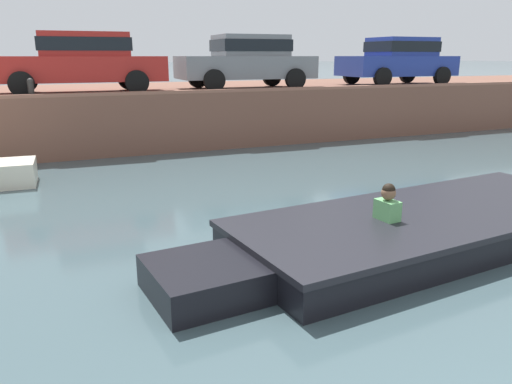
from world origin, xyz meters
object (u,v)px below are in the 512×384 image
at_px(car_left_inner_red, 81,60).
at_px(car_centre_grey, 247,59).
at_px(motorboat_passing, 418,229).
at_px(mooring_bollard_mid, 31,87).
at_px(car_right_inner_blue, 399,59).

height_order(car_left_inner_red, car_centre_grey, same).
bearing_deg(motorboat_passing, car_centre_grey, 82.99).
relative_size(motorboat_passing, mooring_bollard_mid, 15.91).
height_order(car_right_inner_blue, mooring_bollard_mid, car_right_inner_blue).
bearing_deg(motorboat_passing, car_right_inner_blue, 54.03).
xyz_separation_m(car_right_inner_blue, mooring_bollard_mid, (-11.44, -1.07, -0.61)).
height_order(car_centre_grey, car_right_inner_blue, same).
relative_size(motorboat_passing, car_centre_grey, 1.76).
bearing_deg(car_left_inner_red, car_right_inner_blue, 0.01).
bearing_deg(car_centre_grey, car_left_inner_red, -180.00).
height_order(car_centre_grey, mooring_bollard_mid, car_centre_grey).
distance_m(car_right_inner_blue, mooring_bollard_mid, 11.50).
height_order(car_left_inner_red, car_right_inner_blue, same).
bearing_deg(car_left_inner_red, car_centre_grey, 0.00).
distance_m(car_left_inner_red, mooring_bollard_mid, 1.75).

